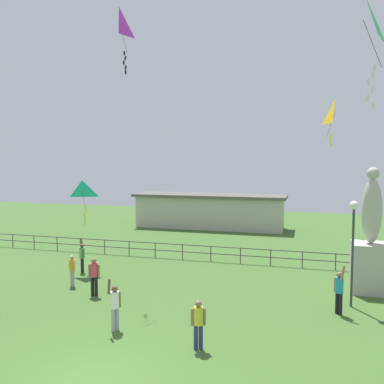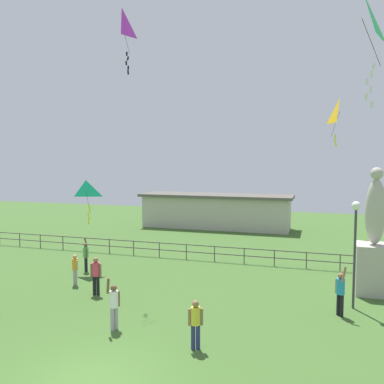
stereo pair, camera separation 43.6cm
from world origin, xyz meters
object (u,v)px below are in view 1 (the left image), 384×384
person_5 (94,274)px  kite_1 (82,191)px  statue_monument (370,251)px  person_2 (115,304)px  person_3 (198,321)px  kite_3 (364,23)px  kite_0 (335,113)px  person_1 (82,255)px  person_6 (72,268)px  lamppost (353,230)px  person_4 (339,289)px  kite_2 (120,26)px

person_5 → kite_1: 5.49m
statue_monument → person_2: 11.90m
person_5 → person_2: bearing=-50.2°
person_3 → kite_3: 10.48m
person_5 → kite_3: 14.32m
person_3 → kite_0: kite_0 is taller
person_1 → person_6: (0.83, -2.28, -0.06)m
lamppost → person_4: size_ratio=2.20×
statue_monument → kite_1: 14.85m
person_1 → person_4: bearing=-11.0°
kite_0 → person_6: bearing=-152.2°
statue_monument → kite_2: 15.93m
lamppost → person_6: lamppost is taller
person_1 → kite_2: kite_2 is taller
person_4 → lamppost: bearing=61.3°
person_2 → kite_0: kite_0 is taller
kite_0 → kite_1: (-13.09, -4.03, -4.24)m
kite_2 → kite_3: bearing=-25.2°
lamppost → person_5: lamppost is taller
person_4 → person_3: bearing=-136.0°
person_3 → person_6: (-7.62, 4.69, -0.06)m
lamppost → person_4: bearing=-118.7°
person_4 → kite_1: 13.75m
person_4 → kite_0: size_ratio=0.79×
lamppost → person_3: size_ratio=2.74×
person_3 → person_6: person_3 is taller
lamppost → person_2: 9.98m
person_3 → person_6: size_ratio=1.07×
person_5 → person_6: size_ratio=1.15×
person_2 → kite_3: (8.05, 0.53, 9.20)m
kite_0 → lamppost: bearing=-84.9°
person_1 → person_6: 2.43m
person_5 → kite_0: (10.51, 7.44, 7.67)m
person_1 → person_5: bearing=-51.5°
lamppost → person_5: (-11.02, -1.75, -2.24)m
kite_1 → kite_2: size_ratio=0.77×
lamppost → kite_1: size_ratio=1.83×
lamppost → statue_monument: bearing=66.3°
person_1 → person_4: (13.04, -2.53, 0.08)m
statue_monument → kite_2: (-11.71, -1.81, 10.66)m
kite_2 → kite_3: size_ratio=0.94×
person_3 → kite_0: bearing=67.4°
person_4 → person_6: 12.21m
person_2 → person_4: bearing=26.3°
person_6 → kite_2: bearing=31.5°
kite_0 → kite_1: kite_0 is taller
lamppost → kite_1: bearing=173.0°
kite_0 → kite_2: 12.07m
person_4 → kite_3: (0.21, -3.34, 9.17)m
person_2 → person_4: (7.83, 3.88, 0.04)m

